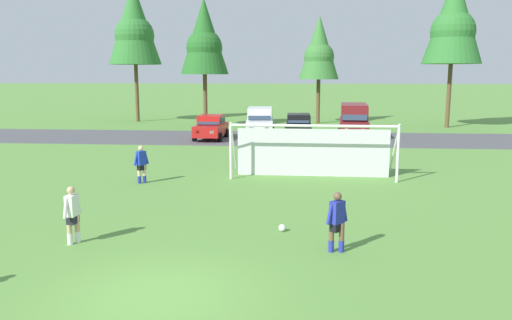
% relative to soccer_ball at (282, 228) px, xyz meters
% --- Properties ---
extents(ground_plane, '(400.00, 400.00, 0.00)m').
position_rel_soccer_ball_xyz_m(ground_plane, '(-2.51, 10.33, -0.11)').
color(ground_plane, '#598C3D').
extents(parking_lot_strip, '(52.00, 8.40, 0.01)m').
position_rel_soccer_ball_xyz_m(parking_lot_strip, '(-2.51, 21.85, -0.11)').
color(parking_lot_strip, '#4C4C51').
rests_on(parking_lot_strip, ground).
extents(soccer_ball, '(0.22, 0.22, 0.22)m').
position_rel_soccer_ball_xyz_m(soccer_ball, '(0.00, 0.00, 0.00)').
color(soccer_ball, white).
rests_on(soccer_ball, ground).
extents(soccer_goal, '(7.44, 2.03, 2.57)m').
position_rel_soccer_ball_xyz_m(soccer_goal, '(1.10, 8.17, 1.18)').
color(soccer_goal, white).
rests_on(soccer_goal, ground).
extents(player_striker_near, '(0.56, 0.60, 1.64)m').
position_rel_soccer_ball_xyz_m(player_striker_near, '(-6.30, 6.22, 0.71)').
color(player_striker_near, beige).
rests_on(player_striker_near, ground).
extents(player_midfield_center, '(0.29, 0.73, 1.64)m').
position_rel_soccer_ball_xyz_m(player_midfield_center, '(-5.78, -1.58, 0.71)').
color(player_midfield_center, tan).
rests_on(player_midfield_center, ground).
extents(player_defender_far, '(0.63, 0.53, 1.64)m').
position_rel_soccer_ball_xyz_m(player_defender_far, '(1.50, -1.64, 0.71)').
color(player_defender_far, brown).
rests_on(player_defender_far, ground).
extents(parked_car_slot_far_left, '(2.15, 4.26, 1.72)m').
position_rel_soccer_ball_xyz_m(parked_car_slot_far_left, '(-5.87, 21.02, 0.77)').
color(parked_car_slot_far_left, red).
rests_on(parked_car_slot_far_left, ground).
extents(parked_car_slot_left, '(2.32, 4.70, 2.16)m').
position_rel_soccer_ball_xyz_m(parked_car_slot_left, '(-2.47, 22.76, 1.00)').
color(parked_car_slot_left, silver).
rests_on(parked_car_slot_left, ground).
extents(parked_car_slot_center_left, '(2.08, 4.22, 1.72)m').
position_rel_soccer_ball_xyz_m(parked_car_slot_center_left, '(0.41, 22.63, 0.77)').
color(parked_car_slot_center_left, black).
rests_on(parked_car_slot_center_left, ground).
extents(parked_car_slot_center, '(2.46, 4.93, 2.52)m').
position_rel_soccer_ball_xyz_m(parked_car_slot_center, '(4.37, 21.99, 1.23)').
color(parked_car_slot_center, maroon).
rests_on(parked_car_slot_center, ground).
extents(tree_left_edge, '(4.97, 4.97, 13.27)m').
position_rel_soccer_ball_xyz_m(tree_left_edge, '(-15.39, 33.60, 9.02)').
color(tree_left_edge, brown).
rests_on(tree_left_edge, ground).
extents(tree_mid_left, '(4.14, 4.14, 11.04)m').
position_rel_soccer_ball_xyz_m(tree_mid_left, '(-7.78, 29.05, 7.48)').
color(tree_mid_left, brown).
rests_on(tree_mid_left, ground).
extents(tree_center_back, '(3.72, 3.72, 9.93)m').
position_rel_soccer_ball_xyz_m(tree_center_back, '(2.20, 33.26, 6.71)').
color(tree_center_back, brown).
rests_on(tree_center_back, ground).
extents(tree_mid_right, '(4.94, 4.94, 13.17)m').
position_rel_soccer_ball_xyz_m(tree_mid_right, '(13.35, 30.53, 8.95)').
color(tree_mid_right, brown).
rests_on(tree_mid_right, ground).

